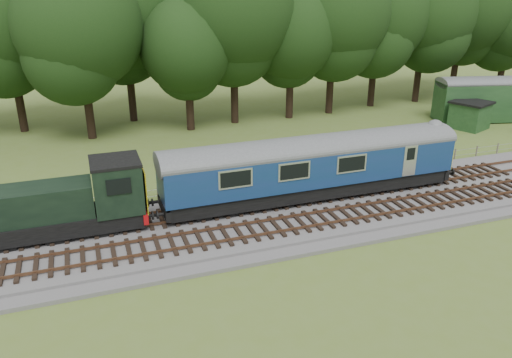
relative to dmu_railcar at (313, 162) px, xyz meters
name	(u,v)px	position (x,y,z in m)	size (l,w,h in m)	color
ground	(277,219)	(-2.75, -1.40, -2.61)	(120.00, 120.00, 0.00)	#556C27
ballast	(278,216)	(-2.75, -1.40, -2.43)	(70.00, 7.00, 0.35)	#4C4C4F
track_north	(269,202)	(-2.75, 0.00, -2.19)	(67.20, 2.40, 0.21)	black
track_south	(289,224)	(-2.75, -3.00, -2.19)	(67.20, 2.40, 0.21)	black
fence	(252,189)	(-2.75, 3.10, -2.61)	(64.00, 0.12, 1.00)	#6B6054
tree_line	(191,122)	(-2.75, 20.60, -2.61)	(70.00, 8.00, 18.00)	black
dmu_railcar	(313,162)	(0.00, 0.00, 0.00)	(18.05, 2.86, 3.88)	black
shunter_loco	(64,205)	(-13.93, 0.00, -0.63)	(8.91, 2.60, 3.38)	black
worker	(177,206)	(-8.26, -0.63, -1.31)	(0.69, 0.45, 1.89)	#FF650D
shed	(470,115)	(20.64, 10.09, -1.34)	(3.98, 3.98, 2.49)	#1A3B1C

